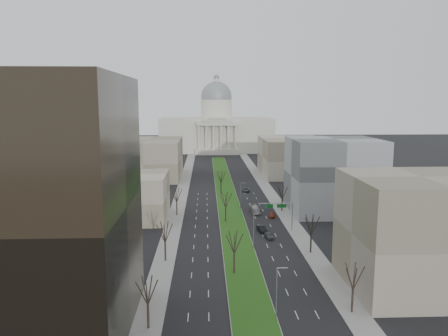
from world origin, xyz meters
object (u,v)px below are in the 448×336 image
object	(u,v)px
car_black	(262,229)
car_grey_far	(246,190)
box_van	(255,209)
car_red	(272,215)
car_grey_near	(269,236)

from	to	relation	value
car_black	car_grey_far	distance (m)	54.76
car_grey_far	box_van	world-z (taller)	box_van
car_red	car_grey_far	xyz separation A→B (m)	(-4.52, 39.41, 0.09)
car_red	car_grey_far	distance (m)	39.67
car_black	car_grey_near	bearing A→B (deg)	-88.48
car_grey_near	box_van	distance (m)	27.19
box_van	car_red	bearing A→B (deg)	-52.95
car_black	car_red	xyz separation A→B (m)	(5.17, 15.34, -0.22)
car_black	car_grey_far	xyz separation A→B (m)	(0.66, 54.75, -0.13)
car_red	box_van	bearing A→B (deg)	138.13
car_grey_near	car_red	world-z (taller)	car_grey_near
car_black	box_van	world-z (taller)	box_van
car_grey_near	car_grey_far	xyz separation A→B (m)	(-0.49, 60.82, -0.05)
car_grey_near	box_van	size ratio (longest dim) A/B	0.55
car_red	box_van	size ratio (longest dim) A/B	0.53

